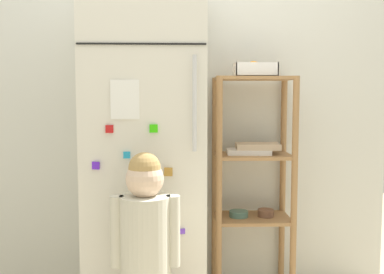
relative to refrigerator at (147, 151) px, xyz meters
name	(u,v)px	position (x,y,z in m)	size (l,w,h in m)	color
kitchen_wall_back	(178,104)	(0.17, 0.35, 0.25)	(2.58, 0.03, 2.30)	silver
refrigerator	(147,151)	(0.00, 0.00, 0.00)	(0.61, 0.68, 1.80)	silver
child_standing	(145,237)	(0.02, -0.48, -0.32)	(0.31, 0.23, 0.95)	brown
pantry_shelf_unit	(253,169)	(0.60, 0.17, -0.13)	(0.46, 0.31, 1.31)	#9E7247
fruit_bin	(256,70)	(0.61, 0.15, 0.44)	(0.24, 0.15, 0.09)	white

